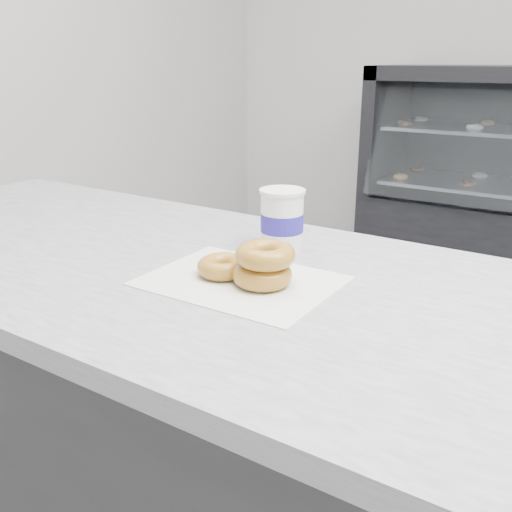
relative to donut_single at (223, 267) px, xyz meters
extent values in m
cube|color=#BABABF|center=(0.45, 0.02, -0.04)|extent=(3.06, 0.76, 0.04)
cube|color=black|center=(-0.71, 2.72, -0.04)|extent=(0.08, 0.70, 0.75)
cube|color=silver|center=(0.04, 0.00, -0.02)|extent=(0.34, 0.26, 0.00)
torus|color=#B48E31|center=(0.00, 0.00, 0.00)|extent=(0.12, 0.12, 0.03)
torus|color=#B48E31|center=(0.09, 0.00, 0.00)|extent=(0.11, 0.11, 0.04)
torus|color=#B48E31|center=(0.09, 0.00, 0.04)|extent=(0.15, 0.15, 0.04)
cylinder|color=white|center=(0.01, 0.20, 0.05)|extent=(0.11, 0.11, 0.13)
cylinder|color=white|center=(0.01, 0.20, 0.11)|extent=(0.10, 0.10, 0.01)
cylinder|color=#261B94|center=(0.01, 0.20, 0.04)|extent=(0.11, 0.11, 0.04)
camera|label=1|loc=(0.60, -0.80, 0.37)|focal=40.00mm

